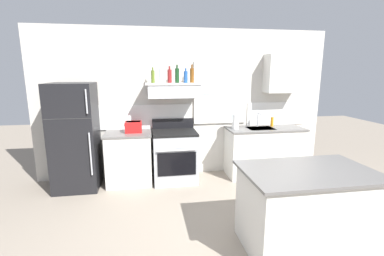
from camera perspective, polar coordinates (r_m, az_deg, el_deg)
The scene contains 19 objects.
ground_plane at distance 3.44m, azimuth 4.44°, elevation -22.53°, with size 16.00×16.00×0.00m, color gray.
back_wall at distance 5.06m, azimuth -1.00°, elevation 5.17°, with size 5.40×0.11×2.70m.
refrigerator at distance 4.86m, azimuth -23.40°, elevation -1.74°, with size 0.70×0.72×1.76m.
counter_left_of_stove at distance 4.89m, azimuth -13.08°, elevation -6.13°, with size 0.79×0.63×0.91m.
toaster at distance 4.76m, azimuth -12.21°, elevation 0.27°, with size 0.30×0.20×0.19m.
stove_range at distance 4.86m, azimuth -3.62°, elevation -5.85°, with size 0.76×0.69×1.09m.
range_hood_shelf at distance 4.74m, azimuth -3.92°, elevation 7.98°, with size 0.96×0.52×0.24m.
bottle_olive_oil_square at distance 4.77m, azimuth -8.24°, elevation 10.70°, with size 0.06×0.06×0.26m.
bottle_clear_tall at distance 4.76m, azimuth -6.59°, elevation 10.96°, with size 0.06×0.06×0.31m.
bottle_red_label_wine at distance 4.76m, azimuth -4.74°, elevation 10.88°, with size 0.07×0.07×0.28m.
bottle_dark_green_wine at distance 4.75m, azimuth -3.16°, elevation 11.03°, with size 0.07×0.07×0.31m.
bottle_blue_liqueur at distance 4.71m, azimuth -1.34°, elevation 10.73°, with size 0.07×0.07×0.25m.
bottle_amber_wine at distance 4.82m, azimuth -0.00°, elevation 11.07°, with size 0.07×0.07×0.31m.
counter_right_with_sink at distance 5.33m, azimuth 14.88°, elevation -4.72°, with size 1.43×0.63×0.91m.
sink_faucet at distance 5.24m, azimuth 13.81°, elevation 2.10°, with size 0.03×0.17×0.28m.
paper_towel_roll at distance 4.99m, azimuth 9.17°, elevation 1.35°, with size 0.11×0.11×0.27m, color white.
dish_soap_bottle at distance 5.38m, azimuth 16.50°, elevation 1.27°, with size 0.06×0.06×0.18m, color orange.
kitchen_island at distance 3.34m, azimuth 22.76°, elevation -15.48°, with size 1.40×0.90×0.91m.
upper_cabinet_right at distance 5.41m, azimuth 18.53°, elevation 10.80°, with size 0.64×0.32×0.70m.
Camera 1 is at (-0.70, -2.75, 1.93)m, focal length 25.33 mm.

